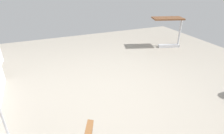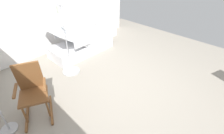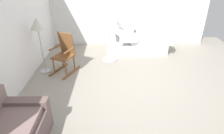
% 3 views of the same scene
% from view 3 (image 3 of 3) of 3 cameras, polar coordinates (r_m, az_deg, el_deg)
% --- Properties ---
extents(ground_plane, '(7.39, 7.39, 0.00)m').
position_cam_3_polar(ground_plane, '(4.51, 7.10, -6.53)').
color(ground_plane, gray).
extents(back_wall, '(6.12, 0.10, 2.70)m').
position_cam_3_polar(back_wall, '(4.42, -29.32, 8.84)').
color(back_wall, white).
rests_on(back_wall, ground).
extents(side_wall, '(0.10, 5.48, 2.70)m').
position_cam_3_polar(side_wall, '(6.82, 4.81, 17.78)').
color(side_wall, white).
rests_on(side_wall, ground).
extents(hospital_bed, '(1.06, 2.09, 1.14)m').
position_cam_3_polar(hospital_bed, '(6.40, 7.31, 7.36)').
color(hospital_bed, silver).
rests_on(hospital_bed, ground).
extents(rocking_chair, '(0.89, 0.74, 1.05)m').
position_cam_3_polar(rocking_chair, '(5.16, -13.99, 3.88)').
color(rocking_chair, brown).
rests_on(rocking_chair, ground).
extents(floor_lamp, '(0.34, 0.34, 1.48)m').
position_cam_3_polar(floor_lamp, '(5.05, -21.39, 11.06)').
color(floor_lamp, '#B2B5BA').
rests_on(floor_lamp, ground).
extents(iv_pole, '(0.44, 0.44, 1.69)m').
position_cam_3_polar(iv_pole, '(5.74, -0.68, 4.46)').
color(iv_pole, '#B2B5BA').
rests_on(iv_pole, ground).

